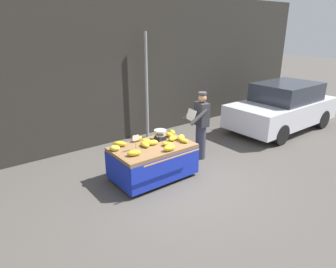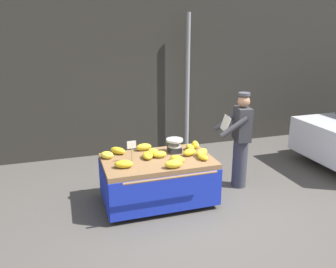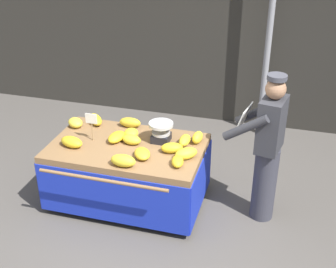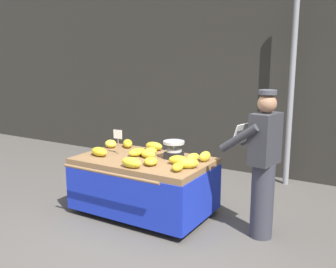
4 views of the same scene
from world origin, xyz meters
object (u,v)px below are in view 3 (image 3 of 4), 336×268
(banana_cart, at_px, (128,161))
(banana_bunch_1, at_px, (95,119))
(banana_bunch_6, at_px, (130,122))
(banana_bunch_8, at_px, (142,154))
(weighing_scale, at_px, (161,132))
(banana_bunch_13, at_px, (123,161))
(banana_bunch_0, at_px, (72,142))
(vendor_person, at_px, (267,149))
(banana_bunch_5, at_px, (198,137))
(price_sign, at_px, (91,121))
(banana_bunch_10, at_px, (185,140))
(banana_bunch_4, at_px, (75,123))
(banana_bunch_12, at_px, (117,137))
(banana_bunch_7, at_px, (172,148))
(street_pole, at_px, (269,36))
(banana_bunch_11, at_px, (178,161))
(banana_bunch_3, at_px, (131,133))
(banana_bunch_9, at_px, (132,139))
(banana_bunch_2, at_px, (186,153))

(banana_cart, relative_size, banana_bunch_1, 5.99)
(banana_bunch_6, xyz_separation_m, banana_bunch_8, (0.38, -0.65, -0.02))
(weighing_scale, height_order, banana_bunch_13, weighing_scale)
(banana_bunch_0, relative_size, vendor_person, 0.16)
(banana_bunch_5, distance_m, banana_bunch_13, 0.95)
(price_sign, bearing_deg, banana_bunch_10, 10.91)
(price_sign, xyz_separation_m, banana_bunch_6, (0.30, 0.44, -0.19))
(banana_bunch_1, distance_m, banana_bunch_4, 0.25)
(weighing_scale, xyz_separation_m, banana_bunch_6, (-0.47, 0.25, -0.06))
(weighing_scale, relative_size, banana_bunch_12, 1.03)
(banana_bunch_5, height_order, banana_bunch_7, banana_bunch_5)
(price_sign, height_order, banana_bunch_0, price_sign)
(vendor_person, bearing_deg, banana_bunch_4, 176.93)
(banana_bunch_6, bearing_deg, price_sign, -123.67)
(banana_bunch_6, relative_size, banana_bunch_13, 0.98)
(street_pole, bearing_deg, weighing_scale, -115.94)
(banana_bunch_11, relative_size, vendor_person, 0.13)
(banana_bunch_12, bearing_deg, banana_bunch_3, 46.84)
(banana_bunch_1, height_order, banana_bunch_12, banana_bunch_1)
(banana_bunch_10, xyz_separation_m, vendor_person, (0.92, -0.06, 0.06))
(street_pole, distance_m, banana_bunch_9, 2.63)
(banana_cart, distance_m, banana_bunch_3, 0.33)
(banana_bunch_4, height_order, banana_bunch_8, banana_bunch_4)
(banana_bunch_6, relative_size, banana_bunch_9, 1.18)
(banana_bunch_4, bearing_deg, banana_bunch_1, 36.81)
(street_pole, relative_size, banana_bunch_8, 12.18)
(banana_bunch_11, bearing_deg, banana_bunch_5, 80.36)
(banana_bunch_10, bearing_deg, street_pole, 70.73)
(street_pole, distance_m, banana_bunch_1, 2.72)
(banana_bunch_8, bearing_deg, banana_bunch_0, 179.35)
(price_sign, xyz_separation_m, banana_bunch_12, (0.27, 0.07, -0.20))
(banana_bunch_6, distance_m, banana_bunch_9, 0.43)
(banana_bunch_7, bearing_deg, banana_bunch_13, -135.14)
(banana_bunch_0, distance_m, banana_bunch_1, 0.61)
(weighing_scale, bearing_deg, vendor_person, -2.68)
(banana_bunch_4, xyz_separation_m, banana_bunch_13, (0.89, -0.69, 0.01))
(street_pole, bearing_deg, banana_bunch_11, -105.08)
(banana_bunch_10, xyz_separation_m, banana_bunch_13, (-0.50, -0.63, 0.01))
(banana_bunch_6, xyz_separation_m, banana_bunch_12, (-0.03, -0.38, -0.01))
(banana_bunch_0, relative_size, banana_bunch_3, 1.39)
(banana_bunch_2, bearing_deg, banana_bunch_6, 147.14)
(weighing_scale, height_order, banana_bunch_2, weighing_scale)
(banana_bunch_8, bearing_deg, banana_bunch_6, 120.06)
(weighing_scale, xyz_separation_m, banana_bunch_2, (0.37, -0.30, -0.06))
(banana_bunch_2, distance_m, banana_bunch_10, 0.31)
(banana_bunch_0, relative_size, banana_bunch_6, 1.05)
(banana_bunch_8, bearing_deg, banana_bunch_7, 34.44)
(banana_bunch_7, xyz_separation_m, banana_bunch_13, (-0.41, -0.41, 0.01))
(banana_bunch_1, height_order, banana_bunch_6, banana_bunch_6)
(price_sign, relative_size, banana_bunch_6, 1.27)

